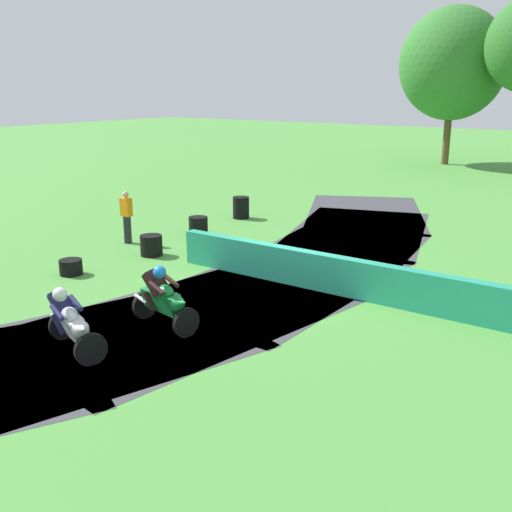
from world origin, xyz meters
name	(u,v)px	position (x,y,z in m)	size (l,w,h in m)	color
ground_plane	(282,281)	(0.00, 0.00, 0.00)	(120.00, 120.00, 0.00)	#4C933D
track_asphalt	(252,275)	(-0.95, 0.01, 0.00)	(8.20, 26.50, 0.01)	#3D3D42
safety_barrier	(480,303)	(4.85, -0.05, 0.45)	(0.30, 15.83, 0.90)	#239375
motorcycle_lead_white	(71,321)	(-0.78, -5.82, 0.64)	(1.68, 1.20, 1.43)	black
motorcycle_chase_green	(163,298)	(-0.25, -3.98, 0.65)	(1.71, 0.96, 1.43)	black
tire_stack_mid_a	(71,267)	(-4.80, -2.69, 0.20)	(0.59, 0.59, 0.40)	black
tire_stack_mid_b	(151,245)	(-4.41, -0.14, 0.30)	(0.64, 0.64, 0.60)	black
tire_stack_far	(198,226)	(-4.96, 2.59, 0.30)	(0.63, 0.63, 0.60)	black
tire_stack_extra_a	(241,208)	(-5.36, 5.49, 0.40)	(0.60, 0.60, 0.80)	black
track_marshal	(127,217)	(-6.05, 0.48, 0.82)	(0.34, 0.24, 1.63)	#232328
tree_far_left	(453,64)	(-4.58, 25.91, 6.02)	(6.37, 6.37, 9.38)	brown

